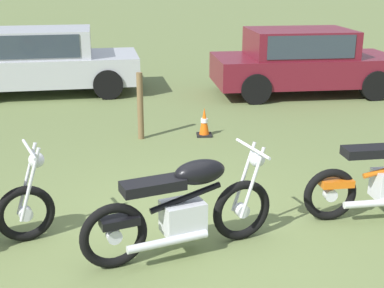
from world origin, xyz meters
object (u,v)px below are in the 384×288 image
(car_burgundy, at_px, (302,58))
(traffic_cone, at_px, (204,123))
(motorcycle_black, at_px, (183,208))
(fence_post_wooden, at_px, (140,106))
(car_silver, at_px, (34,56))

(car_burgundy, height_order, traffic_cone, car_burgundy)
(motorcycle_black, height_order, fence_post_wooden, fence_post_wooden)
(motorcycle_black, xyz_separation_m, car_silver, (-3.06, 7.23, 0.35))
(car_burgundy, relative_size, fence_post_wooden, 3.74)
(car_burgundy, height_order, fence_post_wooden, car_burgundy)
(motorcycle_black, distance_m, fence_post_wooden, 3.76)
(car_burgundy, bearing_deg, fence_post_wooden, -141.83)
(car_silver, xyz_separation_m, car_burgundy, (5.94, -0.34, -0.04))
(car_silver, height_order, car_burgundy, same)
(car_silver, relative_size, car_burgundy, 1.05)
(motorcycle_black, height_order, car_burgundy, car_burgundy)
(car_silver, bearing_deg, traffic_cone, -51.20)
(traffic_cone, bearing_deg, car_burgundy, 52.00)
(car_silver, bearing_deg, motorcycle_black, -74.37)
(car_burgundy, relative_size, traffic_cone, 8.47)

